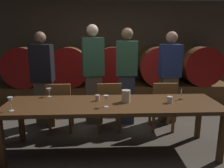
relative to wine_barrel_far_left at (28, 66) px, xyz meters
name	(u,v)px	position (x,y,z in m)	size (l,w,h in m)	color
ground_plane	(120,147)	(2.03, -2.25, -0.92)	(8.14, 8.14, 0.00)	#4C443A
back_wall	(112,50)	(2.03, 0.55, 0.31)	(6.26, 0.24, 2.46)	brown
barrel_shelf	(113,93)	(2.03, 0.00, -0.69)	(5.63, 0.90, 0.47)	brown
wine_barrel_far_left	(28,66)	(0.00, 0.00, 0.00)	(0.91, 0.93, 0.91)	brown
wine_barrel_left	(71,65)	(1.02, 0.00, 0.00)	(0.91, 0.93, 0.91)	brown
wine_barrel_center	(112,65)	(2.00, 0.00, 0.00)	(0.91, 0.93, 0.91)	#513319
wine_barrel_right	(156,65)	(3.08, 0.00, 0.00)	(0.91, 0.93, 0.91)	brown
wine_barrel_far_right	(197,65)	(4.09, 0.00, 0.00)	(0.91, 0.93, 0.91)	brown
dining_table	(113,107)	(1.90, -2.34, -0.25)	(2.99, 0.83, 0.73)	#4C2D16
chair_left	(60,105)	(1.04, -1.67, -0.43)	(0.41, 0.41, 0.88)	brown
chair_center	(109,104)	(1.87, -1.67, -0.43)	(0.43, 0.43, 0.88)	brown
chair_right	(163,104)	(2.81, -1.68, -0.43)	(0.41, 0.41, 0.88)	brown
guest_far_left	(43,79)	(0.70, -1.33, -0.05)	(0.40, 0.27, 1.71)	brown
guest_center_left	(93,74)	(1.60, -1.28, 0.03)	(0.42, 0.31, 1.83)	brown
guest_center_right	(127,76)	(2.21, -1.31, -0.01)	(0.40, 0.28, 1.77)	#33384C
guest_far_right	(169,77)	(3.03, -1.26, -0.04)	(0.39, 0.25, 1.71)	brown
candle_center	(181,96)	(2.92, -2.22, -0.14)	(0.05, 0.05, 0.18)	olive
pitcher	(126,96)	(2.10, -2.31, -0.10)	(0.12, 0.12, 0.17)	beige
wine_glass_left	(10,101)	(0.62, -2.60, -0.06)	(0.07, 0.07, 0.18)	white
wine_glass_center	(49,91)	(0.95, -1.99, -0.09)	(0.07, 0.07, 0.14)	silver
wine_glass_right	(106,98)	(1.81, -2.50, -0.07)	(0.07, 0.07, 0.16)	white
cup_left	(98,98)	(1.69, -2.23, -0.15)	(0.06, 0.06, 0.09)	beige
cup_right	(170,100)	(2.70, -2.37, -0.14)	(0.08, 0.08, 0.09)	white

